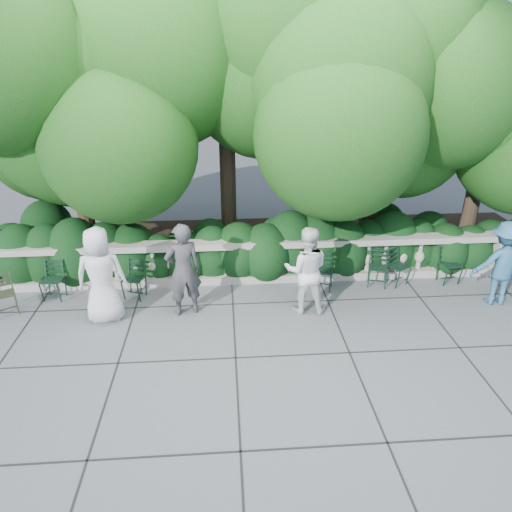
{
  "coord_description": "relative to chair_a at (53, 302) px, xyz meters",
  "views": [
    {
      "loc": [
        -0.61,
        -7.4,
        4.92
      ],
      "look_at": [
        0.0,
        1.0,
        1.0
      ],
      "focal_mm": 32.0,
      "sensor_mm": 36.0,
      "label": 1
    }
  ],
  "objects": [
    {
      "name": "chair_c",
      "position": [
        5.72,
        0.03,
        0.0
      ],
      "size": [
        0.58,
        0.6,
        0.84
      ],
      "primitive_type": null,
      "rotation": [
        0.0,
        0.0,
        -0.34
      ],
      "color": "black",
      "rests_on": "ground"
    },
    {
      "name": "chair_weathered",
      "position": [
        -0.67,
        -0.53,
        0.0
      ],
      "size": [
        0.62,
        0.63,
        0.84
      ],
      "primitive_type": null,
      "rotation": [
        0.0,
        0.0,
        0.5
      ],
      "color": "black",
      "rests_on": "ground"
    },
    {
      "name": "ground",
      "position": [
        4.27,
        -1.16,
        0.0
      ],
      "size": [
        90.0,
        90.0,
        0.0
      ],
      "primitive_type": "plane",
      "color": "#5B5C63",
      "rests_on": "ground"
    },
    {
      "name": "chair_f",
      "position": [
        8.68,
        0.11,
        0.0
      ],
      "size": [
        0.5,
        0.53,
        0.84
      ],
      "primitive_type": null,
      "rotation": [
        0.0,
        0.0,
        0.13
      ],
      "color": "black",
      "rests_on": "ground"
    },
    {
      "name": "balustrade",
      "position": [
        4.27,
        0.64,
        0.49
      ],
      "size": [
        12.0,
        0.44,
        1.0
      ],
      "color": "#9E998E",
      "rests_on": "ground"
    },
    {
      "name": "person_older_blue",
      "position": [
        9.23,
        -0.67,
        0.9
      ],
      "size": [
        1.22,
        0.77,
        1.79
      ],
      "primitive_type": "imported",
      "rotation": [
        0.0,
        0.0,
        3.05
      ],
      "color": "#2C6286",
      "rests_on": "ground"
    },
    {
      "name": "person_businessman",
      "position": [
        1.29,
        -0.73,
        0.96
      ],
      "size": [
        0.96,
        0.65,
        1.92
      ],
      "primitive_type": "imported",
      "rotation": [
        0.0,
        0.0,
        3.19
      ],
      "color": "white",
      "rests_on": "ground"
    },
    {
      "name": "shrub_hedge",
      "position": [
        4.27,
        1.84,
        0.0
      ],
      "size": [
        15.0,
        2.6,
        1.7
      ],
      "primitive_type": null,
      "color": "black",
      "rests_on": "ground"
    },
    {
      "name": "chair_e",
      "position": [
        6.96,
        0.08,
        0.0
      ],
      "size": [
        0.56,
        0.58,
        0.84
      ],
      "primitive_type": null,
      "rotation": [
        0.0,
        0.0,
        -0.28
      ],
      "color": "black",
      "rests_on": "ground"
    },
    {
      "name": "chair_d",
      "position": [
        7.54,
        0.13,
        0.0
      ],
      "size": [
        0.62,
        0.64,
        0.84
      ],
      "primitive_type": null,
      "rotation": [
        0.0,
        0.0,
        0.52
      ],
      "color": "black",
      "rests_on": "ground"
    },
    {
      "name": "tree_canopy",
      "position": [
        4.95,
        2.03,
        3.96
      ],
      "size": [
        15.04,
        6.52,
        6.78
      ],
      "color": "#3F3023",
      "rests_on": "ground"
    },
    {
      "name": "chair_b",
      "position": [
        1.66,
        -0.06,
        0.0
      ],
      "size": [
        0.56,
        0.59,
        0.84
      ],
      "primitive_type": null,
      "rotation": [
        0.0,
        0.0,
        -0.3
      ],
      "color": "black",
      "rests_on": "ground"
    },
    {
      "name": "person_woman_grey",
      "position": [
        2.83,
        -0.61,
        0.96
      ],
      "size": [
        0.8,
        0.64,
        1.91
      ],
      "primitive_type": "imported",
      "rotation": [
        0.0,
        0.0,
        3.43
      ],
      "color": "#403F44",
      "rests_on": "ground"
    },
    {
      "name": "chair_a",
      "position": [
        0.0,
        0.0,
        0.0
      ],
      "size": [
        0.48,
        0.52,
        0.84
      ],
      "primitive_type": null,
      "rotation": [
        0.0,
        0.0,
        -0.1
      ],
      "color": "black",
      "rests_on": "ground"
    },
    {
      "name": "person_casual_man",
      "position": [
        5.22,
        -0.68,
        0.9
      ],
      "size": [
        0.96,
        0.79,
        1.8
      ],
      "primitive_type": "imported",
      "rotation": [
        0.0,
        0.0,
        3.01
      ],
      "color": "white",
      "rests_on": "ground"
    }
  ]
}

